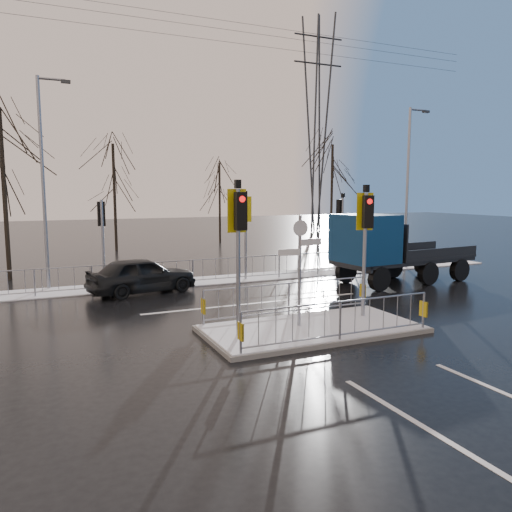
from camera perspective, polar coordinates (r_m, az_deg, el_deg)
name	(u,v)px	position (r m, az deg, el deg)	size (l,w,h in m)	color
ground	(312,331)	(14.10, 6.39, -8.53)	(120.00, 120.00, 0.00)	black
snow_verge	(211,280)	(21.75, -5.15, -2.78)	(30.00, 2.00, 0.04)	white
lane_markings	(318,334)	(13.82, 7.10, -8.85)	(8.00, 11.38, 0.01)	silver
traffic_island	(311,317)	(14.00, 6.35, -6.99)	(6.00, 3.04, 4.15)	#63625E
far_kerb_fixtures	(221,259)	(21.22, -3.99, -0.29)	(18.00, 0.65, 3.83)	gray
car_far_lane	(142,275)	(19.45, -12.89, -2.13)	(1.65, 4.09, 1.39)	black
flatbed_truck	(381,247)	(21.23, 14.13, 0.98)	(6.51, 2.85, 2.94)	black
tree_near_b	(2,161)	(24.23, -27.01, 9.67)	(4.00, 4.00, 7.55)	black
tree_far_a	(114,176)	(34.04, -15.93, 8.77)	(3.75, 3.75, 7.08)	black
tree_far_b	(220,187)	(37.93, -4.19, 7.89)	(3.25, 3.25, 6.14)	black
tree_far_c	(332,174)	(38.80, 8.69, 9.24)	(4.00, 4.00, 7.55)	black
street_lamp_right	(409,181)	(26.69, 17.05, 8.24)	(1.25, 0.18, 8.00)	gray
street_lamp_left	(45,175)	(21.18, -23.01, 8.54)	(1.25, 0.18, 8.20)	gray
pylon_wires	(307,114)	(48.51, 5.84, 15.89)	(70.00, 2.38, 19.97)	#2D3033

